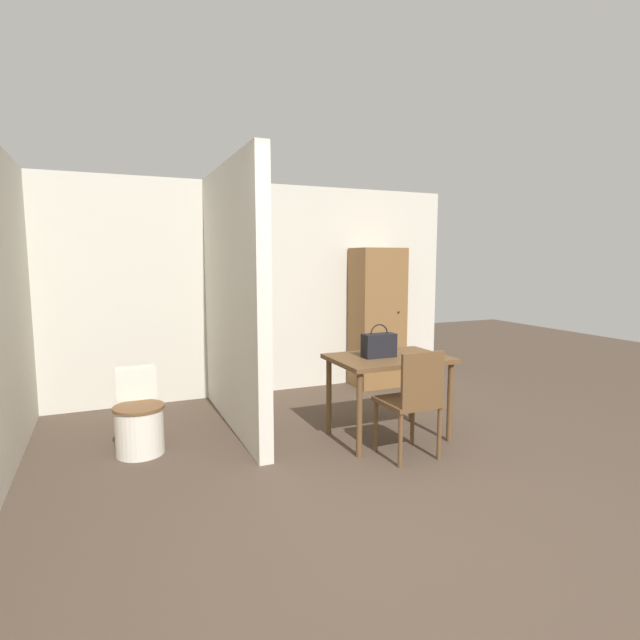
{
  "coord_description": "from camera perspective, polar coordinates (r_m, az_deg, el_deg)",
  "views": [
    {
      "loc": [
        -1.51,
        -2.34,
        1.63
      ],
      "look_at": [
        0.19,
        1.61,
        1.09
      ],
      "focal_mm": 28.0,
      "sensor_mm": 36.0,
      "label": 1
    }
  ],
  "objects": [
    {
      "name": "ground_plane",
      "position": [
        3.22,
        9.08,
        -23.35
      ],
      "size": [
        16.0,
        16.0,
        0.0
      ],
      "primitive_type": "plane",
      "color": "#4C3D30"
    },
    {
      "name": "wall_back",
      "position": [
        6.02,
        -8.67,
        3.4
      ],
      "size": [
        5.43,
        0.12,
        2.5
      ],
      "color": "beige",
      "rests_on": "ground_plane"
    },
    {
      "name": "partition_wall",
      "position": [
        4.84,
        -10.0,
        2.49
      ],
      "size": [
        0.12,
        2.12,
        2.5
      ],
      "color": "beige",
      "rests_on": "ground_plane"
    },
    {
      "name": "dining_table",
      "position": [
        4.55,
        7.85,
        -5.28
      ],
      "size": [
        1.03,
        0.73,
        0.75
      ],
      "color": "brown",
      "rests_on": "ground_plane"
    },
    {
      "name": "wooden_chair",
      "position": [
        4.14,
        10.54,
        -8.83
      ],
      "size": [
        0.44,
        0.44,
        0.9
      ],
      "rotation": [
        0.0,
        0.0,
        0.02
      ],
      "color": "brown",
      "rests_on": "ground_plane"
    },
    {
      "name": "toilet",
      "position": [
        4.55,
        -20.0,
        -10.62
      ],
      "size": [
        0.41,
        0.56,
        0.68
      ],
      "color": "silver",
      "rests_on": "ground_plane"
    },
    {
      "name": "handbag",
      "position": [
        4.46,
        6.75,
        -2.85
      ],
      "size": [
        0.3,
        0.13,
        0.3
      ],
      "color": "black",
      "rests_on": "dining_table"
    },
    {
      "name": "wooden_cabinet",
      "position": [
        6.38,
        6.54,
        0.28
      ],
      "size": [
        0.61,
        0.49,
        1.75
      ],
      "color": "brown",
      "rests_on": "ground_plane"
    }
  ]
}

